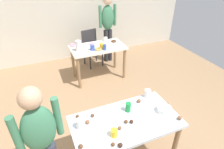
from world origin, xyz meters
name	(u,v)px	position (x,y,z in m)	size (l,w,h in m)	color
ground_plane	(125,144)	(0.00, 0.00, 0.00)	(6.40, 6.40, 0.00)	#9E7A56
wall_back	(69,8)	(0.00, 3.20, 1.30)	(6.40, 0.10, 2.60)	beige
dining_table_near	(125,127)	(-0.14, -0.23, 0.64)	(1.25, 0.67, 0.75)	silver
dining_table_far	(98,52)	(0.26, 1.89, 0.63)	(1.14, 0.63, 0.75)	silver
chair_far_table	(91,46)	(0.32, 2.56, 0.50)	(0.46, 0.46, 0.87)	#2D2D33
person_girl_near	(42,138)	(-1.04, -0.23, 0.88)	(0.45, 0.28, 1.47)	#383D4C
person_adult_far	(108,23)	(0.76, 2.57, 1.00)	(0.45, 0.23, 1.65)	#28282D
mixing_bowl	(164,109)	(0.35, -0.28, 0.78)	(0.17, 0.17, 0.07)	white
soda_can	(128,107)	(-0.04, -0.10, 0.81)	(0.07, 0.07, 0.12)	#198438
fork_near	(159,127)	(0.15, -0.47, 0.75)	(0.17, 0.02, 0.01)	silver
cup_near_0	(80,124)	(-0.65, -0.13, 0.81)	(0.08, 0.08, 0.12)	white
cup_near_1	(114,133)	(-0.35, -0.38, 0.80)	(0.07, 0.07, 0.09)	yellow
cup_near_2	(148,93)	(0.32, 0.05, 0.81)	(0.08, 0.08, 0.11)	white
cake_ball_0	(132,121)	(-0.10, -0.29, 0.77)	(0.04, 0.04, 0.04)	#3D2319
cake_ball_1	(88,122)	(-0.56, -0.11, 0.77)	(0.05, 0.05, 0.05)	brown
cake_ball_2	(77,116)	(-0.64, 0.04, 0.77)	(0.04, 0.04, 0.04)	brown
cake_ball_3	(179,118)	(0.44, -0.46, 0.77)	(0.05, 0.05, 0.05)	brown
cake_ball_4	(93,115)	(-0.47, -0.03, 0.77)	(0.04, 0.04, 0.04)	brown
cake_ball_5	(120,128)	(-0.26, -0.32, 0.77)	(0.04, 0.04, 0.04)	brown
cake_ball_6	(81,146)	(-0.71, -0.39, 0.77)	(0.05, 0.05, 0.05)	brown
cake_ball_7	(120,145)	(-0.35, -0.53, 0.77)	(0.05, 0.05, 0.05)	#3D2319
cake_ball_8	(126,122)	(-0.15, -0.26, 0.77)	(0.04, 0.04, 0.04)	brown
cake_ball_9	(113,144)	(-0.41, -0.49, 0.77)	(0.04, 0.04, 0.04)	brown
cake_ball_10	(139,101)	(0.16, -0.01, 0.78)	(0.05, 0.05, 0.05)	brown
cake_ball_11	(167,105)	(0.46, -0.21, 0.77)	(0.04, 0.04, 0.04)	#3D2319
pitcher_far	(78,46)	(-0.16, 1.83, 0.86)	(0.11, 0.11, 0.22)	white
cup_far_0	(105,47)	(0.34, 1.68, 0.81)	(0.07, 0.07, 0.11)	#3351B2
cup_far_1	(92,48)	(0.10, 1.77, 0.80)	(0.09, 0.09, 0.11)	#3351B2
cup_far_2	(106,39)	(0.52, 2.09, 0.80)	(0.09, 0.09, 0.10)	white
cup_far_3	(102,46)	(0.31, 1.80, 0.80)	(0.09, 0.09, 0.10)	yellow
donut_far_0	(92,44)	(0.18, 2.06, 0.77)	(0.11, 0.11, 0.03)	pink
donut_far_1	(98,49)	(0.21, 1.72, 0.77)	(0.14, 0.14, 0.04)	gold
donut_far_2	(73,45)	(-0.21, 2.14, 0.77)	(0.13, 0.13, 0.04)	pink
donut_far_3	(114,41)	(0.67, 2.00, 0.77)	(0.12, 0.12, 0.03)	brown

